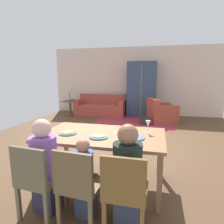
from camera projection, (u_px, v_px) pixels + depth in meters
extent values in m
cube|color=brown|center=(117.00, 138.00, 5.04)|extent=(6.82, 6.50, 0.02)
cube|color=beige|center=(134.00, 81.00, 7.94)|extent=(6.82, 0.10, 2.70)
cube|color=#986741|center=(102.00, 135.00, 2.78)|extent=(1.74, 1.03, 0.04)
cube|color=#986741|center=(35.00, 168.00, 2.60)|extent=(0.06, 0.06, 0.72)
cube|color=#986741|center=(159.00, 183.00, 2.23)|extent=(0.06, 0.06, 0.72)
cube|color=#986741|center=(66.00, 145.00, 3.47)|extent=(0.06, 0.06, 0.72)
cube|color=#986741|center=(160.00, 153.00, 3.09)|extent=(0.06, 0.06, 0.72)
cylinder|color=teal|center=(68.00, 133.00, 2.77)|extent=(0.25, 0.25, 0.02)
cylinder|color=gold|center=(68.00, 132.00, 2.76)|extent=(0.17, 0.17, 0.01)
cylinder|color=teal|center=(99.00, 137.00, 2.60)|extent=(0.25, 0.25, 0.02)
cylinder|color=gold|center=(99.00, 136.00, 2.60)|extent=(0.17, 0.17, 0.01)
cylinder|color=#5978A6|center=(135.00, 138.00, 2.57)|extent=(0.25, 0.25, 0.02)
cylinder|color=silver|center=(148.00, 133.00, 2.80)|extent=(0.06, 0.06, 0.01)
cylinder|color=silver|center=(148.00, 130.00, 2.79)|extent=(0.01, 0.01, 0.09)
cone|color=silver|center=(148.00, 124.00, 2.77)|extent=(0.07, 0.07, 0.09)
cube|color=silver|center=(84.00, 133.00, 2.78)|extent=(0.03, 0.15, 0.01)
cube|color=silver|center=(115.00, 132.00, 2.83)|extent=(0.06, 0.17, 0.01)
cube|color=brown|center=(42.00, 179.00, 2.19)|extent=(0.46, 0.46, 0.04)
cube|color=brown|center=(28.00, 168.00, 1.97)|extent=(0.42, 0.08, 0.42)
cube|color=brown|center=(66.00, 192.00, 2.34)|extent=(0.04, 0.04, 0.41)
cube|color=brown|center=(41.00, 186.00, 2.45)|extent=(0.04, 0.04, 0.41)
cube|color=brown|center=(46.00, 211.00, 2.00)|extent=(0.04, 0.04, 0.41)
cube|color=brown|center=(19.00, 204.00, 2.12)|extent=(0.04, 0.04, 0.41)
cube|color=#322B42|center=(50.00, 189.00, 2.35)|extent=(0.29, 0.36, 0.45)
cylinder|color=#945FC1|center=(44.00, 156.00, 2.20)|extent=(0.30, 0.30, 0.46)
sphere|color=beige|center=(42.00, 128.00, 2.14)|extent=(0.21, 0.21, 0.21)
cube|color=brown|center=(82.00, 185.00, 2.08)|extent=(0.45, 0.45, 0.04)
cube|color=brown|center=(72.00, 173.00, 1.86)|extent=(0.42, 0.07, 0.42)
cube|color=brown|center=(104.00, 197.00, 2.23)|extent=(0.04, 0.04, 0.41)
cube|color=brown|center=(76.00, 191.00, 2.34)|extent=(0.04, 0.04, 0.41)
cube|color=brown|center=(91.00, 219.00, 1.89)|extent=(0.04, 0.04, 0.41)
cube|color=brown|center=(59.00, 211.00, 2.00)|extent=(0.04, 0.04, 0.41)
cube|color=#333C52|center=(87.00, 196.00, 2.22)|extent=(0.21, 0.26, 0.45)
cylinder|color=#3455AF|center=(83.00, 166.00, 2.10)|extent=(0.22, 0.22, 0.33)
sphere|color=tan|center=(83.00, 145.00, 2.06)|extent=(0.15, 0.15, 0.15)
cube|color=brown|center=(126.00, 191.00, 1.97)|extent=(0.42, 0.42, 0.04)
cube|color=brown|center=(123.00, 180.00, 1.74)|extent=(0.42, 0.04, 0.42)
cube|color=brown|center=(145.00, 202.00, 2.14)|extent=(0.04, 0.04, 0.41)
cube|color=brown|center=(113.00, 198.00, 2.22)|extent=(0.04, 0.04, 0.41)
cube|color=brown|center=(104.00, 220.00, 1.88)|extent=(0.04, 0.04, 0.41)
cube|color=#363E53|center=(128.00, 201.00, 2.14)|extent=(0.26, 0.34, 0.45)
cylinder|color=black|center=(127.00, 165.00, 1.98)|extent=(0.30, 0.30, 0.46)
sphere|color=#996649|center=(128.00, 134.00, 1.92)|extent=(0.21, 0.21, 0.21)
cube|color=#9B2C3C|center=(134.00, 122.00, 6.73)|extent=(2.60, 1.80, 0.01)
cube|color=#A44236|center=(101.00, 110.00, 7.79)|extent=(1.95, 0.84, 0.42)
cube|color=#A44236|center=(103.00, 99.00, 8.04)|extent=(1.95, 0.20, 0.40)
cube|color=#A44236|center=(80.00, 102.00, 7.94)|extent=(0.18, 0.84, 0.20)
cube|color=#A44236|center=(122.00, 103.00, 7.53)|extent=(0.18, 0.84, 0.20)
cube|color=#9D4330|center=(162.00, 116.00, 6.67)|extent=(1.08, 1.09, 0.42)
cube|color=#9D4330|center=(153.00, 104.00, 6.56)|extent=(0.48, 0.87, 0.40)
cube|color=#9D4330|center=(166.00, 109.00, 6.29)|extent=(0.85, 0.46, 0.20)
cube|color=#9D4330|center=(159.00, 106.00, 6.94)|extent=(0.85, 0.46, 0.20)
cube|color=#30415C|center=(142.00, 89.00, 7.55)|extent=(1.10, 0.56, 2.10)
cube|color=#B09832|center=(141.00, 90.00, 7.28)|extent=(0.02, 0.01, 1.89)
sphere|color=#B09832|center=(139.00, 90.00, 7.28)|extent=(0.04, 0.04, 0.04)
sphere|color=#B09832|center=(143.00, 90.00, 7.26)|extent=(0.04, 0.04, 0.04)
cube|color=brown|center=(70.00, 101.00, 7.81)|extent=(0.56, 0.56, 0.03)
cylinder|color=brown|center=(70.00, 108.00, 7.87)|extent=(0.08, 0.08, 0.55)
cylinder|color=brown|center=(71.00, 115.00, 7.92)|extent=(0.36, 0.36, 0.03)
cylinder|color=#42373E|center=(70.00, 100.00, 7.81)|extent=(0.16, 0.16, 0.02)
cylinder|color=#42373E|center=(70.00, 96.00, 7.78)|extent=(0.02, 0.02, 0.34)
cone|color=#CAAE8B|center=(70.00, 90.00, 7.73)|extent=(0.26, 0.26, 0.18)
cube|color=maroon|center=(74.00, 101.00, 7.76)|extent=(0.22, 0.16, 0.03)
cube|color=#365289|center=(74.00, 100.00, 7.79)|extent=(0.22, 0.16, 0.03)
cube|color=#2A2A29|center=(145.00, 121.00, 6.34)|extent=(0.32, 0.16, 0.26)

